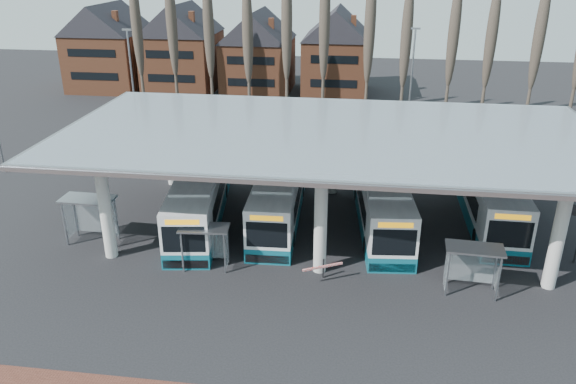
# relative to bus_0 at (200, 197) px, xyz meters

# --- Properties ---
(ground) EXTENTS (140.00, 140.00, 0.00)m
(ground) POSITION_rel_bus_0_xyz_m (8.16, -7.74, -1.63)
(ground) COLOR black
(ground) RESTS_ON ground
(station_canopy) EXTENTS (32.00, 16.00, 6.34)m
(station_canopy) POSITION_rel_bus_0_xyz_m (8.16, 0.26, 4.06)
(station_canopy) COLOR beige
(station_canopy) RESTS_ON ground
(poplar_row) EXTENTS (45.10, 1.10, 14.50)m
(poplar_row) POSITION_rel_bus_0_xyz_m (8.16, 25.26, 7.15)
(poplar_row) COLOR #473D33
(poplar_row) RESTS_ON ground
(townhouse_row) EXTENTS (36.80, 10.30, 12.25)m
(townhouse_row) POSITION_rel_bus_0_xyz_m (-7.59, 36.26, 4.31)
(townhouse_row) COLOR brown
(townhouse_row) RESTS_ON ground
(lamp_post_a) EXTENTS (0.80, 0.16, 10.17)m
(lamp_post_a) POSITION_rel_bus_0_xyz_m (-9.84, 14.26, 3.71)
(lamp_post_a) COLOR slate
(lamp_post_a) RESTS_ON ground
(lamp_post_b) EXTENTS (0.80, 0.16, 10.17)m
(lamp_post_b) POSITION_rel_bus_0_xyz_m (14.16, 18.26, 3.71)
(lamp_post_b) COLOR slate
(lamp_post_b) RESTS_ON ground
(bus_0) EXTENTS (4.37, 12.67, 3.45)m
(bus_0) POSITION_rel_bus_0_xyz_m (0.00, 0.00, 0.00)
(bus_0) COLOR white
(bus_0) RESTS_ON ground
(bus_1) EXTENTS (3.05, 12.31, 3.40)m
(bus_1) POSITION_rel_bus_0_xyz_m (5.00, 1.12, -0.03)
(bus_1) COLOR white
(bus_1) RESTS_ON ground
(bus_2) EXTENTS (3.82, 12.66, 3.46)m
(bus_2) POSITION_rel_bus_0_xyz_m (11.51, 1.20, 0.01)
(bus_2) COLOR white
(bus_2) RESTS_ON ground
(bus_3) EXTENTS (2.79, 12.70, 3.52)m
(bus_3) POSITION_rel_bus_0_xyz_m (18.42, 3.07, 0.03)
(bus_3) COLOR white
(bus_3) RESTS_ON ground
(shelter_0) EXTENTS (3.14, 1.63, 2.89)m
(shelter_0) POSITION_rel_bus_0_xyz_m (-5.63, -3.64, 0.47)
(shelter_0) COLOR gray
(shelter_0) RESTS_ON ground
(shelter_1) EXTENTS (2.78, 1.55, 2.49)m
(shelter_1) POSITION_rel_bus_0_xyz_m (1.90, -5.63, 0.19)
(shelter_1) COLOR gray
(shelter_1) RESTS_ON ground
(shelter_2) EXTENTS (2.91, 1.59, 2.63)m
(shelter_2) POSITION_rel_bus_0_xyz_m (15.98, -6.23, 0.29)
(shelter_2) COLOR gray
(shelter_2) RESTS_ON ground
(barrier) EXTENTS (2.04, 1.12, 1.12)m
(barrier) POSITION_rel_bus_0_xyz_m (8.42, -6.34, -0.76)
(barrier) COLOR black
(barrier) RESTS_ON ground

